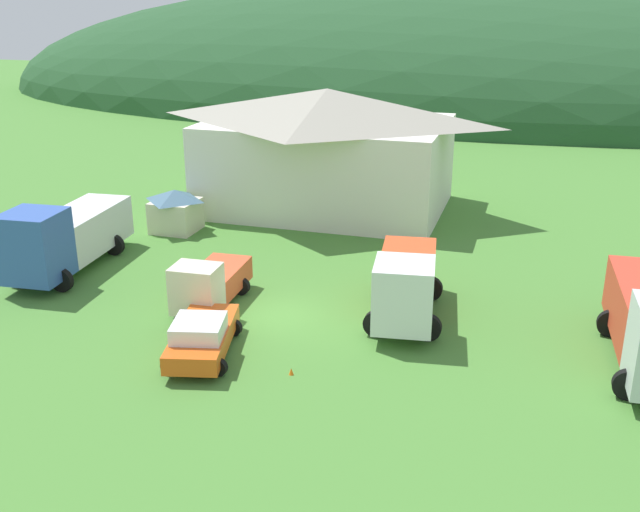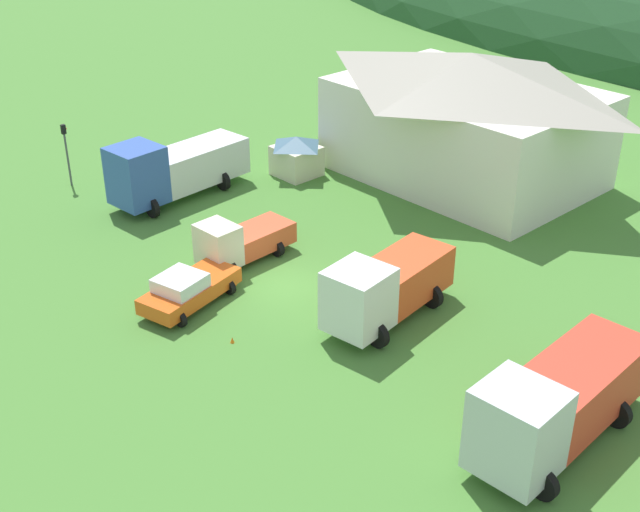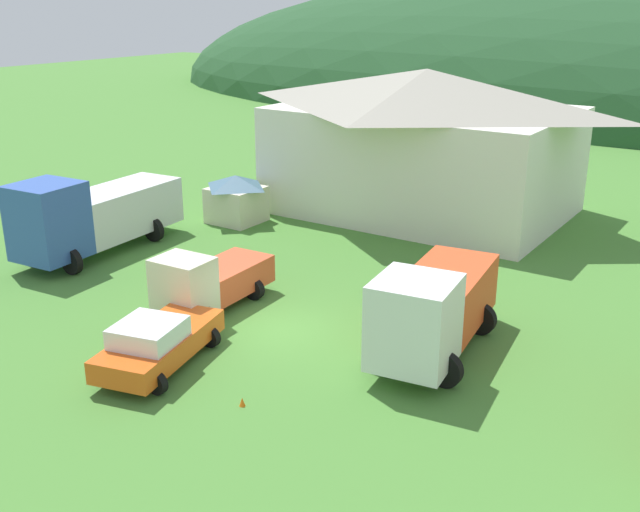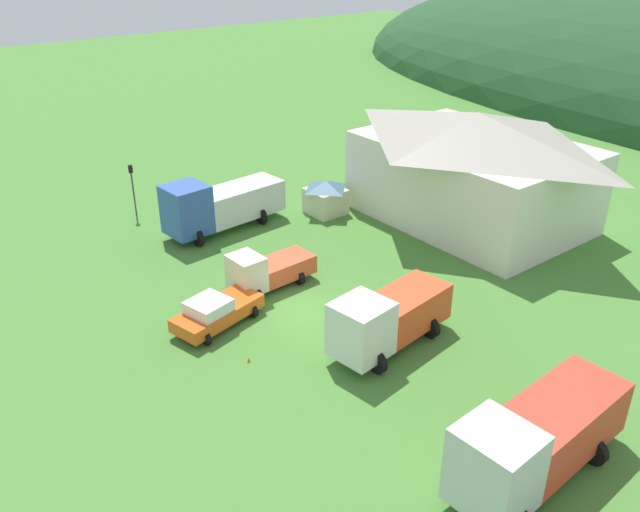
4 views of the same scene
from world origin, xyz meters
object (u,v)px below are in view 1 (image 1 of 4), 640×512
at_px(light_truck_cream, 209,283).
at_px(service_pickup_orange, 202,336).
at_px(traffic_cone_near_pickup, 230,327).
at_px(traffic_cone_mid_row, 291,375).
at_px(heavy_rig_white, 406,283).
at_px(play_shed_cream, 175,210).
at_px(depot_building, 327,148).
at_px(box_truck_blue, 65,236).

xyz_separation_m(light_truck_cream, service_pickup_orange, (1.66, -4.15, -0.32)).
height_order(traffic_cone_near_pickup, traffic_cone_mid_row, traffic_cone_near_pickup).
xyz_separation_m(heavy_rig_white, traffic_cone_mid_row, (-3.02, -5.87, -1.66)).
bearing_deg(play_shed_cream, service_pickup_orange, -58.97).
bearing_deg(light_truck_cream, depot_building, 175.65).
relative_size(light_truck_cream, heavy_rig_white, 0.72).
bearing_deg(box_truck_blue, traffic_cone_near_pickup, 65.90).
bearing_deg(traffic_cone_mid_row, play_shed_cream, 130.29).
height_order(heavy_rig_white, traffic_cone_mid_row, heavy_rig_white).
distance_m(depot_building, heavy_rig_white, 17.37).
height_order(play_shed_cream, traffic_cone_near_pickup, play_shed_cream).
bearing_deg(heavy_rig_white, traffic_cone_mid_row, -34.77).
bearing_deg(box_truck_blue, light_truck_cream, 72.05).
distance_m(service_pickup_orange, traffic_cone_near_pickup, 2.71).
xyz_separation_m(depot_building, box_truck_blue, (-9.04, -14.57, -2.03)).
height_order(light_truck_cream, traffic_cone_mid_row, light_truck_cream).
bearing_deg(box_truck_blue, depot_building, 143.47).
bearing_deg(traffic_cone_mid_row, box_truck_blue, 154.70).
xyz_separation_m(depot_building, play_shed_cream, (-6.96, -7.16, -2.61)).
xyz_separation_m(traffic_cone_near_pickup, traffic_cone_mid_row, (3.73, -3.00, 0.00)).
height_order(depot_building, traffic_cone_mid_row, depot_building).
distance_m(play_shed_cream, box_truck_blue, 7.71).
height_order(light_truck_cream, heavy_rig_white, heavy_rig_white).
bearing_deg(light_truck_cream, service_pickup_orange, 18.96).
height_order(depot_building, traffic_cone_near_pickup, depot_building).
distance_m(heavy_rig_white, traffic_cone_near_pickup, 7.53).
xyz_separation_m(play_shed_cream, heavy_rig_white, (14.89, -8.13, 0.41)).
relative_size(box_truck_blue, service_pickup_orange, 1.66).
height_order(depot_building, heavy_rig_white, depot_building).
distance_m(heavy_rig_white, service_pickup_orange, 8.69).
bearing_deg(light_truck_cream, play_shed_cream, -148.18).
bearing_deg(traffic_cone_near_pickup, play_shed_cream, 126.48).
xyz_separation_m(service_pickup_orange, traffic_cone_mid_row, (3.70, -0.42, -0.83)).
distance_m(play_shed_cream, heavy_rig_white, 16.97).
bearing_deg(service_pickup_orange, heavy_rig_white, 115.38).
bearing_deg(light_truck_cream, heavy_rig_white, 95.98).
height_order(play_shed_cream, service_pickup_orange, play_shed_cream).
distance_m(box_truck_blue, traffic_cone_near_pickup, 10.98).
bearing_deg(box_truck_blue, play_shed_cream, 159.59).
bearing_deg(play_shed_cream, box_truck_blue, -105.69).
bearing_deg(light_truck_cream, box_truck_blue, -106.03).
xyz_separation_m(play_shed_cream, traffic_cone_mid_row, (11.87, -14.00, -1.26)).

